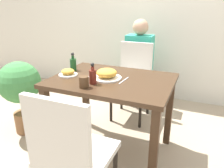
{
  "coord_description": "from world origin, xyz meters",
  "views": [
    {
      "loc": [
        0.7,
        -1.64,
        1.35
      ],
      "look_at": [
        0.0,
        0.0,
        0.69
      ],
      "focal_mm": 35.0,
      "sensor_mm": 36.0,
      "label": 1
    }
  ],
  "objects_px": {
    "chair_far": "(133,76)",
    "food_plate": "(107,74)",
    "side_plate": "(68,73)",
    "potted_plant_left": "(20,87)",
    "person_figure": "(139,65)",
    "condiment_bottle": "(73,64)",
    "drink_cup": "(84,82)",
    "chair_near": "(71,152)",
    "sauce_bottle": "(93,76)"
  },
  "relations": [
    {
      "from": "food_plate",
      "to": "condiment_bottle",
      "type": "relative_size",
      "value": 1.47
    },
    {
      "from": "chair_near",
      "to": "sauce_bottle",
      "type": "height_order",
      "value": "same"
    },
    {
      "from": "chair_far",
      "to": "food_plate",
      "type": "xyz_separation_m",
      "value": [
        0.01,
        -0.79,
        0.26
      ]
    },
    {
      "from": "condiment_bottle",
      "to": "side_plate",
      "type": "bearing_deg",
      "value": -74.49
    },
    {
      "from": "drink_cup",
      "to": "potted_plant_left",
      "type": "relative_size",
      "value": 0.11
    },
    {
      "from": "drink_cup",
      "to": "sauce_bottle",
      "type": "xyz_separation_m",
      "value": [
        0.03,
        0.1,
        0.02
      ]
    },
    {
      "from": "drink_cup",
      "to": "person_figure",
      "type": "relative_size",
      "value": 0.08
    },
    {
      "from": "chair_far",
      "to": "drink_cup",
      "type": "height_order",
      "value": "chair_far"
    },
    {
      "from": "chair_near",
      "to": "chair_far",
      "type": "xyz_separation_m",
      "value": [
        -0.11,
        1.52,
        0.0
      ]
    },
    {
      "from": "food_plate",
      "to": "sauce_bottle",
      "type": "height_order",
      "value": "sauce_bottle"
    },
    {
      "from": "chair_far",
      "to": "person_figure",
      "type": "bearing_deg",
      "value": 94.49
    },
    {
      "from": "potted_plant_left",
      "to": "person_figure",
      "type": "bearing_deg",
      "value": 50.59
    },
    {
      "from": "chair_far",
      "to": "person_figure",
      "type": "xyz_separation_m",
      "value": [
        -0.03,
        0.33,
        0.06
      ]
    },
    {
      "from": "chair_near",
      "to": "sauce_bottle",
      "type": "bearing_deg",
      "value": -75.75
    },
    {
      "from": "condiment_bottle",
      "to": "person_figure",
      "type": "height_order",
      "value": "person_figure"
    },
    {
      "from": "side_plate",
      "to": "drink_cup",
      "type": "xyz_separation_m",
      "value": [
        0.28,
        -0.2,
        0.02
      ]
    },
    {
      "from": "side_plate",
      "to": "person_figure",
      "type": "bearing_deg",
      "value": 74.75
    },
    {
      "from": "food_plate",
      "to": "potted_plant_left",
      "type": "xyz_separation_m",
      "value": [
        -0.98,
        -0.04,
        -0.26
      ]
    },
    {
      "from": "food_plate",
      "to": "drink_cup",
      "type": "bearing_deg",
      "value": -105.63
    },
    {
      "from": "chair_far",
      "to": "person_figure",
      "type": "distance_m",
      "value": 0.34
    },
    {
      "from": "chair_far",
      "to": "food_plate",
      "type": "distance_m",
      "value": 0.83
    },
    {
      "from": "side_plate",
      "to": "drink_cup",
      "type": "height_order",
      "value": "drink_cup"
    },
    {
      "from": "food_plate",
      "to": "condiment_bottle",
      "type": "xyz_separation_m",
      "value": [
        -0.4,
        0.1,
        0.03
      ]
    },
    {
      "from": "sauce_bottle",
      "to": "drink_cup",
      "type": "bearing_deg",
      "value": -104.23
    },
    {
      "from": "condiment_bottle",
      "to": "potted_plant_left",
      "type": "relative_size",
      "value": 0.22
    },
    {
      "from": "potted_plant_left",
      "to": "person_figure",
      "type": "height_order",
      "value": "person_figure"
    },
    {
      "from": "condiment_bottle",
      "to": "chair_near",
      "type": "bearing_deg",
      "value": -59.29
    },
    {
      "from": "side_plate",
      "to": "sauce_bottle",
      "type": "xyz_separation_m",
      "value": [
        0.31,
        -0.1,
        0.04
      ]
    },
    {
      "from": "side_plate",
      "to": "chair_near",
      "type": "bearing_deg",
      "value": -56.24
    },
    {
      "from": "condiment_bottle",
      "to": "chair_far",
      "type": "bearing_deg",
      "value": 60.36
    },
    {
      "from": "chair_near",
      "to": "sauce_bottle",
      "type": "xyz_separation_m",
      "value": [
        -0.15,
        0.57,
        0.28
      ]
    },
    {
      "from": "chair_far",
      "to": "food_plate",
      "type": "bearing_deg",
      "value": -89.39
    },
    {
      "from": "food_plate",
      "to": "chair_near",
      "type": "bearing_deg",
      "value": -82.46
    },
    {
      "from": "person_figure",
      "to": "side_plate",
      "type": "bearing_deg",
      "value": -105.25
    },
    {
      "from": "side_plate",
      "to": "potted_plant_left",
      "type": "relative_size",
      "value": 0.21
    },
    {
      "from": "food_plate",
      "to": "person_figure",
      "type": "relative_size",
      "value": 0.22
    },
    {
      "from": "side_plate",
      "to": "condiment_bottle",
      "type": "bearing_deg",
      "value": 105.51
    },
    {
      "from": "food_plate",
      "to": "person_figure",
      "type": "height_order",
      "value": "person_figure"
    },
    {
      "from": "food_plate",
      "to": "drink_cup",
      "type": "xyz_separation_m",
      "value": [
        -0.07,
        -0.26,
        0.0
      ]
    },
    {
      "from": "food_plate",
      "to": "side_plate",
      "type": "height_order",
      "value": "food_plate"
    },
    {
      "from": "chair_near",
      "to": "food_plate",
      "type": "height_order",
      "value": "chair_near"
    },
    {
      "from": "person_figure",
      "to": "drink_cup",
      "type": "bearing_deg",
      "value": -91.63
    },
    {
      "from": "chair_far",
      "to": "condiment_bottle",
      "type": "xyz_separation_m",
      "value": [
        -0.39,
        -0.69,
        0.28
      ]
    },
    {
      "from": "chair_far",
      "to": "condiment_bottle",
      "type": "bearing_deg",
      "value": -119.64
    },
    {
      "from": "side_plate",
      "to": "sauce_bottle",
      "type": "distance_m",
      "value": 0.33
    },
    {
      "from": "drink_cup",
      "to": "sauce_bottle",
      "type": "distance_m",
      "value": 0.11
    },
    {
      "from": "drink_cup",
      "to": "sauce_bottle",
      "type": "relative_size",
      "value": 0.51
    },
    {
      "from": "drink_cup",
      "to": "condiment_bottle",
      "type": "xyz_separation_m",
      "value": [
        -0.33,
        0.36,
        0.02
      ]
    },
    {
      "from": "potted_plant_left",
      "to": "chair_near",
      "type": "bearing_deg",
      "value": -32.84
    },
    {
      "from": "sauce_bottle",
      "to": "food_plate",
      "type": "bearing_deg",
      "value": 73.52
    }
  ]
}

